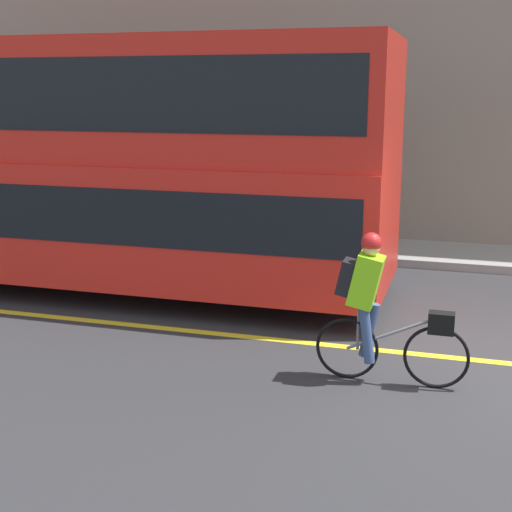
% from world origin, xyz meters
% --- Properties ---
extents(sidewalk_curb, '(60.00, 1.76, 0.14)m').
position_xyz_m(sidewalk_curb, '(0.00, 5.19, 0.07)').
color(sidewalk_curb, gray).
rests_on(sidewalk_curb, ground_plane).
extents(bus, '(9.70, 2.57, 3.70)m').
position_xyz_m(bus, '(-6.55, 1.73, 2.06)').
color(bus, black).
rests_on(bus, ground_plane).
extents(cyclist_on_bike, '(1.59, 0.32, 1.60)m').
position_xyz_m(cyclist_on_bike, '(-1.56, -0.75, 0.87)').
color(cyclist_on_bike, black).
rests_on(cyclist_on_bike, ground_plane).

